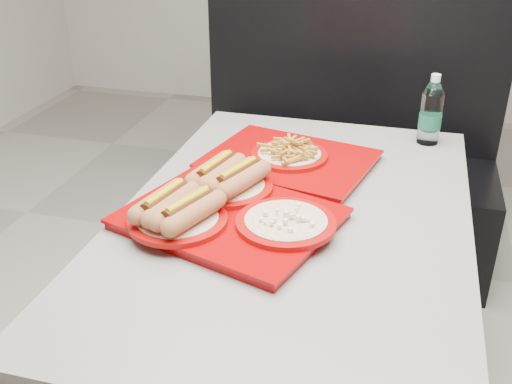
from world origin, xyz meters
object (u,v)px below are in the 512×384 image
(booth_bench, at_px, (342,165))
(diner_table, at_px, (293,266))
(water_bottle, at_px, (431,114))
(tray_far, at_px, (289,157))
(tray_near, at_px, (224,207))

(booth_bench, bearing_deg, diner_table, -90.00)
(diner_table, relative_size, booth_bench, 1.05)
(diner_table, height_order, water_bottle, water_bottle)
(water_bottle, bearing_deg, booth_bench, 123.21)
(tray_far, bearing_deg, tray_near, -103.45)
(booth_bench, xyz_separation_m, water_bottle, (0.33, -0.50, 0.45))
(diner_table, xyz_separation_m, booth_bench, (0.00, 1.09, -0.18))
(tray_far, bearing_deg, diner_table, -74.99)
(booth_bench, bearing_deg, water_bottle, -56.79)
(tray_near, bearing_deg, tray_far, 76.55)
(tray_near, distance_m, water_bottle, 0.84)
(tray_near, xyz_separation_m, water_bottle, (0.50, 0.68, 0.06))
(tray_near, relative_size, water_bottle, 2.58)
(tray_near, height_order, water_bottle, water_bottle)
(diner_table, xyz_separation_m, tray_near, (-0.17, -0.08, 0.21))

